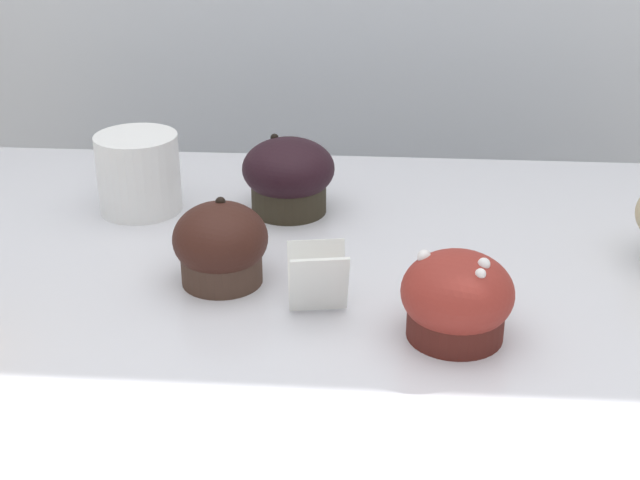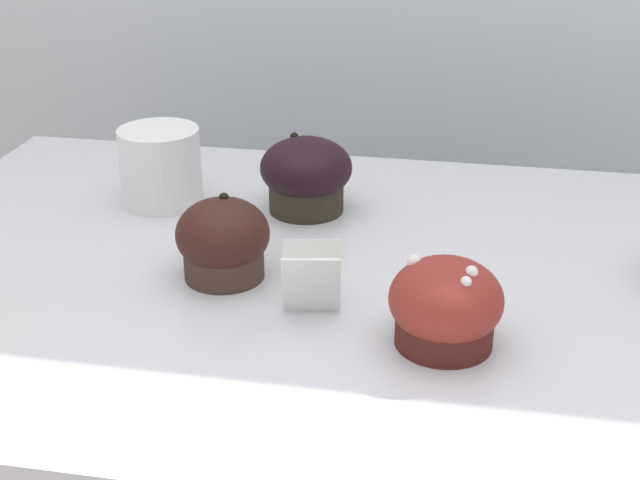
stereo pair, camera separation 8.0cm
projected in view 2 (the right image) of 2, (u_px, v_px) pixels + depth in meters
wall_back at (420, 85)px, 1.37m from camera, size 3.20×0.10×1.80m
muffin_back_right at (306, 175)px, 0.96m from camera, size 0.10×0.10×0.08m
muffin_front_left at (445, 306)px, 0.72m from camera, size 0.09×0.09×0.08m
muffin_front_right at (223, 241)px, 0.82m from camera, size 0.09×0.09×0.08m
coffee_cup at (160, 164)px, 0.98m from camera, size 0.09×0.13×0.09m
price_card at (311, 279)px, 0.76m from camera, size 0.06×0.05×0.06m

